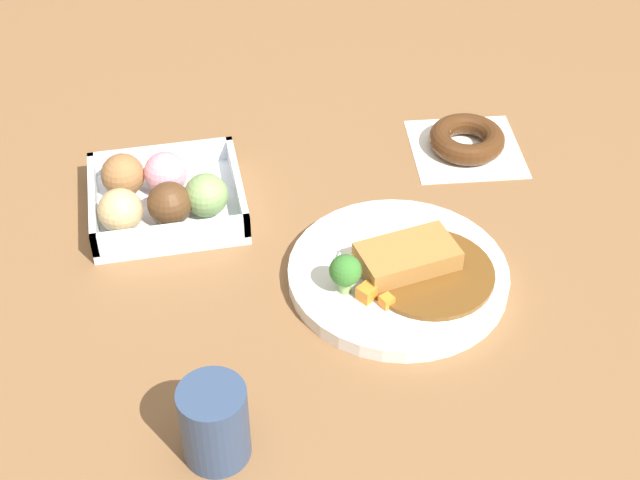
{
  "coord_description": "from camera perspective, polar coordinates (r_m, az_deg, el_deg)",
  "views": [
    {
      "loc": [
        -0.17,
        -0.73,
        0.74
      ],
      "look_at": [
        -0.01,
        0.05,
        0.03
      ],
      "focal_mm": 52.17,
      "sensor_mm": 36.0,
      "label": 1
    }
  ],
  "objects": [
    {
      "name": "donut_box",
      "position": [
        1.15,
        -9.71,
        2.68
      ],
      "size": [
        0.18,
        0.17,
        0.07
      ],
      "color": "silver",
      "rests_on": "ground_plane"
    },
    {
      "name": "ground_plane",
      "position": [
        1.05,
        1.26,
        -3.0
      ],
      "size": [
        1.6,
        1.6,
        0.0
      ],
      "primitive_type": "plane",
      "color": "brown"
    },
    {
      "name": "chocolate_ring_donut",
      "position": [
        1.27,
        8.98,
        6.07
      ],
      "size": [
        0.16,
        0.16,
        0.03
      ],
      "color": "white",
      "rests_on": "ground_plane"
    },
    {
      "name": "curry_plate",
      "position": [
        1.05,
        4.92,
        -2.09
      ],
      "size": [
        0.25,
        0.25,
        0.07
      ],
      "color": "white",
      "rests_on": "ground_plane"
    },
    {
      "name": "coffee_mug",
      "position": [
        0.88,
        -6.49,
        -11.09
      ],
      "size": [
        0.06,
        0.06,
        0.09
      ],
      "primitive_type": "cylinder",
      "color": "#33476B",
      "rests_on": "ground_plane"
    }
  ]
}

